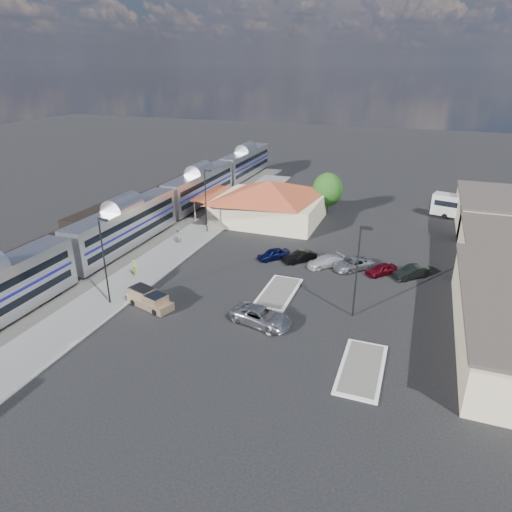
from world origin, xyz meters
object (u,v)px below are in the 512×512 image
(pickup_truck, at_px, (150,300))
(coach_bus, at_px, (471,208))
(station_depot, at_px, (269,201))
(suv, at_px, (261,316))

(pickup_truck, height_order, coach_bus, coach_bus)
(station_depot, bearing_deg, suv, -72.52)
(station_depot, distance_m, coach_bus, 30.40)
(pickup_truck, relative_size, suv, 0.91)
(suv, xyz_separation_m, coach_bus, (19.62, 38.74, 1.26))
(coach_bus, bearing_deg, station_depot, 123.76)
(pickup_truck, xyz_separation_m, coach_bus, (30.91, 39.49, 1.25))
(suv, bearing_deg, station_depot, 30.79)
(pickup_truck, bearing_deg, station_depot, 12.40)
(coach_bus, bearing_deg, suv, 166.97)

